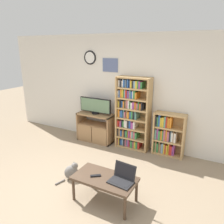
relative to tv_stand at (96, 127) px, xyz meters
name	(u,v)px	position (x,y,z in m)	size (l,w,h in m)	color
ground_plane	(66,198)	(0.78, -2.12, -0.36)	(18.00, 18.00, 0.00)	gray
wall_back	(129,91)	(0.78, 0.28, 0.95)	(7.11, 0.09, 2.60)	silver
tv_stand	(96,127)	(0.00, 0.00, 0.00)	(0.92, 0.42, 0.72)	#9E754C
television	(95,106)	(0.00, 0.01, 0.56)	(0.85, 0.18, 0.39)	black
bookshelf_tall	(132,113)	(0.94, 0.09, 0.48)	(0.78, 0.31, 1.68)	tan
bookshelf_short	(167,135)	(1.78, 0.12, 0.10)	(0.67, 0.26, 0.96)	tan
coffee_table	(105,180)	(1.34, -1.86, 0.01)	(0.96, 0.51, 0.41)	#4C3828
laptop	(122,177)	(1.62, -1.83, 0.12)	(0.38, 0.31, 0.25)	#232326
remote_near_laptop	(96,176)	(1.21, -1.90, 0.06)	(0.15, 0.13, 0.02)	black
cat	(72,171)	(0.51, -1.62, -0.22)	(0.30, 0.46, 0.31)	slate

